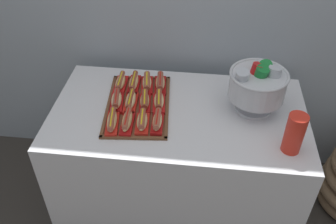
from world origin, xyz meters
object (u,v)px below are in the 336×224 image
at_px(serving_tray, 138,105).
at_px(punch_bowl, 258,84).
at_px(hot_dog_6, 145,101).
at_px(hot_dog_1, 127,121).
at_px(hot_dog_5, 131,101).
at_px(hot_dog_7, 159,101).
at_px(hot_dog_2, 142,121).
at_px(hot_dog_10, 147,83).
at_px(hot_dog_9, 134,83).
at_px(hot_dog_8, 120,83).
at_px(hot_dog_11, 160,83).
at_px(hot_dog_0, 112,121).
at_px(hot_dog_4, 117,100).
at_px(cup_stack, 294,133).
at_px(hot_dog_3, 157,121).
at_px(buffet_table, 177,159).

relative_size(serving_tray, punch_bowl, 1.87).
relative_size(serving_tray, hot_dog_6, 3.28).
xyz_separation_m(hot_dog_1, hot_dog_5, (-0.01, 0.16, -0.00)).
height_order(hot_dog_5, hot_dog_7, hot_dog_7).
distance_m(hot_dog_2, hot_dog_6, 0.17).
bearing_deg(hot_dog_5, hot_dog_1, -84.95).
relative_size(hot_dog_5, hot_dog_6, 1.07).
bearing_deg(hot_dog_7, hot_dog_2, -109.40).
bearing_deg(hot_dog_10, serving_tray, -97.76).
bearing_deg(hot_dog_9, hot_dog_6, -60.51).
xyz_separation_m(hot_dog_6, hot_dog_8, (-0.16, 0.15, -0.00)).
bearing_deg(hot_dog_10, hot_dog_11, 5.05).
bearing_deg(hot_dog_10, punch_bowl, -11.90).
bearing_deg(punch_bowl, hot_dog_2, -159.83).
bearing_deg(hot_dog_7, punch_bowl, 3.91).
relative_size(hot_dog_0, hot_dog_6, 1.11).
xyz_separation_m(hot_dog_5, hot_dog_9, (-0.01, 0.16, 0.00)).
bearing_deg(hot_dog_9, hot_dog_7, -42.68).
relative_size(hot_dog_1, hot_dog_9, 0.97).
bearing_deg(hot_dog_4, hot_dog_11, 41.30).
height_order(hot_dog_1, cup_stack, cup_stack).
bearing_deg(hot_dog_0, hot_dog_3, 5.05).
height_order(hot_dog_4, hot_dog_5, hot_dog_4).
bearing_deg(hot_dog_7, hot_dog_0, -138.70).
bearing_deg(hot_dog_11, hot_dog_10, -174.95).
relative_size(hot_dog_5, hot_dog_8, 1.05).
bearing_deg(buffet_table, hot_dog_2, -140.14).
relative_size(buffet_table, hot_dog_0, 7.18).
bearing_deg(hot_dog_6, serving_tray, -174.95).
bearing_deg(serving_tray, hot_dog_5, -174.95).
height_order(hot_dog_5, hot_dog_10, hot_dog_10).
distance_m(hot_dog_5, hot_dog_8, 0.18).
relative_size(hot_dog_3, cup_stack, 0.76).
bearing_deg(hot_dog_7, hot_dog_8, 148.79).
relative_size(serving_tray, hot_dog_0, 2.95).
xyz_separation_m(hot_dog_5, hot_dog_10, (0.06, 0.17, 0.00)).
bearing_deg(hot_dog_7, hot_dog_3, -84.95).
bearing_deg(hot_dog_3, hot_dog_1, -174.95).
height_order(hot_dog_1, hot_dog_9, hot_dog_1).
xyz_separation_m(hot_dog_0, hot_dog_8, (-0.03, 0.33, 0.00)).
distance_m(hot_dog_3, punch_bowl, 0.54).
bearing_deg(cup_stack, buffet_table, 158.04).
distance_m(hot_dog_9, hot_dog_11, 0.15).
relative_size(hot_dog_2, hot_dog_5, 0.90).
xyz_separation_m(hot_dog_4, hot_dog_11, (0.21, 0.18, 0.00)).
bearing_deg(hot_dog_8, hot_dog_9, 5.05).
relative_size(buffet_table, hot_dog_1, 7.53).
distance_m(hot_dog_3, hot_dog_7, 0.17).
relative_size(hot_dog_1, hot_dog_10, 1.04).
bearing_deg(hot_dog_5, hot_dog_10, 70.60).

